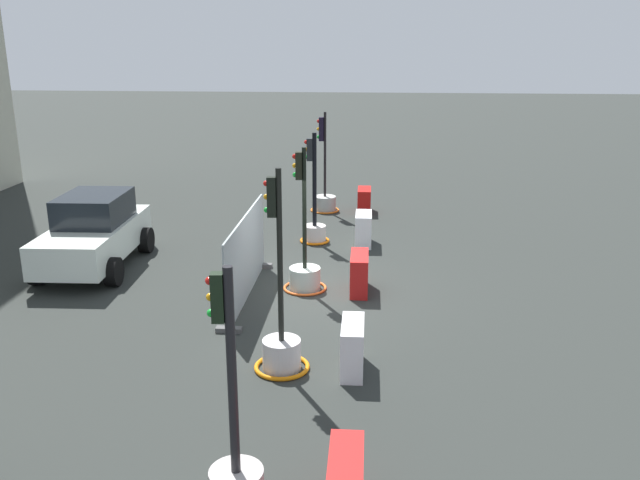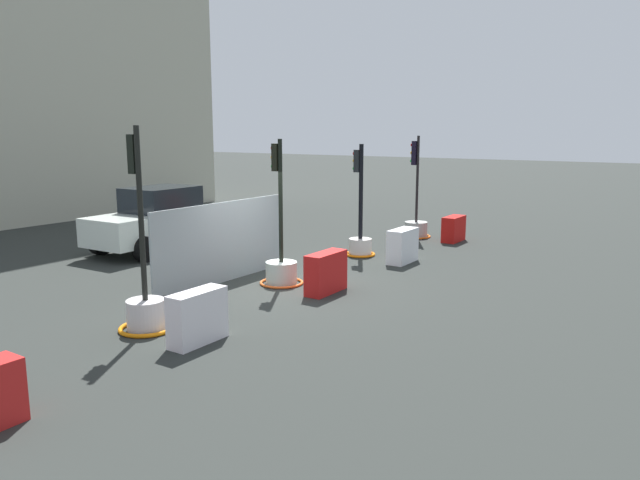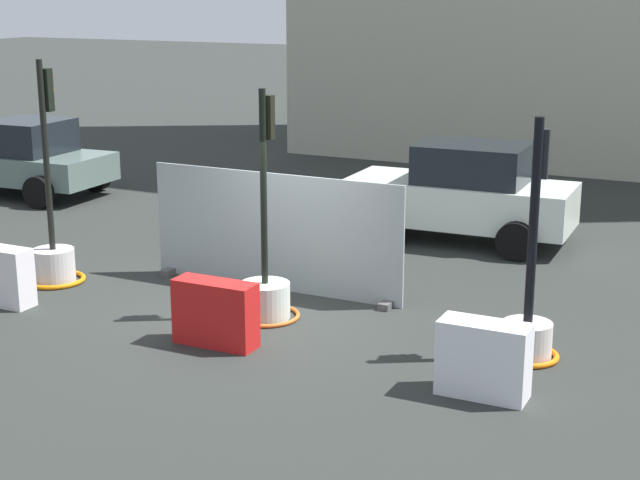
% 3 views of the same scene
% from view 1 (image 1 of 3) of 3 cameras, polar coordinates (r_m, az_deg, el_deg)
% --- Properties ---
extents(ground_plane, '(120.00, 120.00, 0.00)m').
position_cam_1_polar(ground_plane, '(14.94, -1.19, -4.33)').
color(ground_plane, '#2A2E2B').
extents(traffic_light_0, '(0.65, 0.65, 3.06)m').
position_cam_1_polar(traffic_light_0, '(8.29, -7.29, -18.77)').
color(traffic_light_0, '#B5ADAA').
rests_on(traffic_light_0, ground_plane).
extents(traffic_light_1, '(0.95, 0.95, 3.47)m').
position_cam_1_polar(traffic_light_1, '(11.34, -3.36, -8.83)').
color(traffic_light_1, silver).
rests_on(traffic_light_1, ground_plane).
extents(traffic_light_2, '(0.98, 0.98, 3.21)m').
position_cam_1_polar(traffic_light_2, '(14.86, -1.34, -2.56)').
color(traffic_light_2, silver).
rests_on(traffic_light_2, ground_plane).
extents(traffic_light_3, '(0.82, 0.82, 3.03)m').
position_cam_1_polar(traffic_light_3, '(18.35, -0.50, 1.48)').
color(traffic_light_3, beige).
rests_on(traffic_light_3, ground_plane).
extents(traffic_light_4, '(0.95, 0.95, 3.22)m').
position_cam_1_polar(traffic_light_4, '(21.77, 0.40, 3.72)').
color(traffic_light_4, '#AFB1AC').
rests_on(traffic_light_4, ground_plane).
extents(construction_barrier_1, '(1.05, 0.38, 0.86)m').
position_cam_1_polar(construction_barrier_1, '(11.31, 2.81, -9.18)').
color(construction_barrier_1, silver).
rests_on(construction_barrier_1, ground_plane).
extents(construction_barrier_2, '(1.11, 0.40, 0.86)m').
position_cam_1_polar(construction_barrier_2, '(14.75, 3.40, -2.86)').
color(construction_barrier_2, red).
rests_on(construction_barrier_2, ground_plane).
extents(construction_barrier_3, '(1.03, 0.45, 0.88)m').
position_cam_1_polar(construction_barrier_3, '(18.16, 3.76, 0.94)').
color(construction_barrier_3, white).
rests_on(construction_barrier_3, ground_plane).
extents(construction_barrier_4, '(1.00, 0.43, 0.78)m').
position_cam_1_polar(construction_barrier_4, '(21.68, 3.82, 3.41)').
color(construction_barrier_4, red).
rests_on(construction_barrier_4, ground_plane).
extents(car_white_van, '(4.12, 2.17, 1.80)m').
position_cam_1_polar(car_white_van, '(17.14, -18.84, 0.63)').
color(car_white_van, silver).
rests_on(car_white_van, ground_plane).
extents(site_fence_panel, '(4.23, 0.50, 1.81)m').
position_cam_1_polar(site_fence_panel, '(14.41, -6.35, -1.59)').
color(site_fence_panel, '#919EA0').
rests_on(site_fence_panel, ground_plane).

